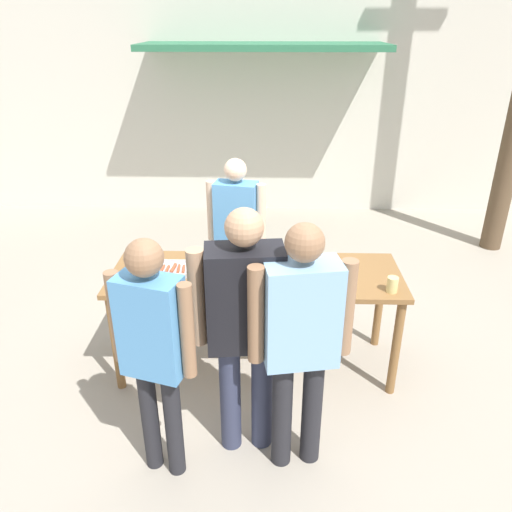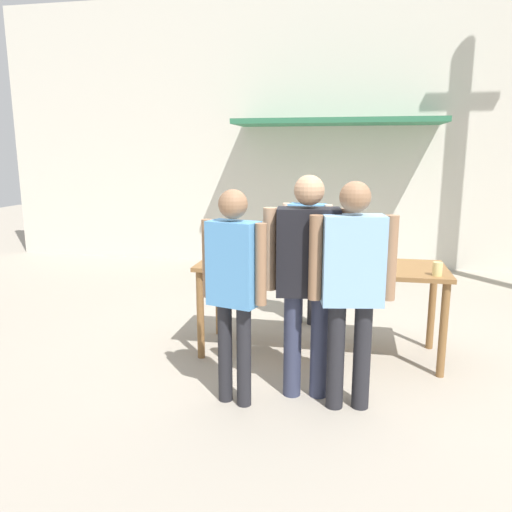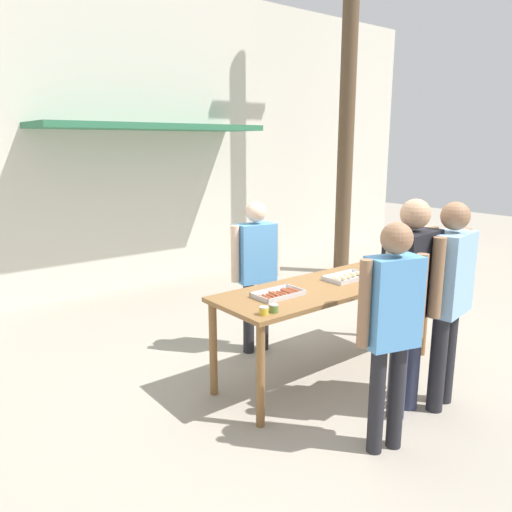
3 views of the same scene
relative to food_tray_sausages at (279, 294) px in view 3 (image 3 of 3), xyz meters
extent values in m
plane|color=#A39989|center=(0.62, -0.01, -0.91)|extent=(24.00, 24.00, 0.00)
cube|color=beige|center=(0.62, 3.99, 1.34)|extent=(12.00, 0.12, 4.50)
cube|color=#2D704C|center=(0.62, 3.44, 1.49)|extent=(3.20, 1.00, 0.08)
cube|color=brown|center=(0.62, -0.01, -0.03)|extent=(2.32, 0.79, 0.04)
cylinder|color=brown|center=(-0.47, -0.34, -0.48)|extent=(0.07, 0.07, 0.86)
cylinder|color=brown|center=(1.72, -0.34, -0.48)|extent=(0.07, 0.07, 0.86)
cylinder|color=brown|center=(-0.47, 0.32, -0.48)|extent=(0.07, 0.07, 0.86)
cylinder|color=brown|center=(1.72, 0.32, -0.48)|extent=(0.07, 0.07, 0.86)
cube|color=silver|center=(0.00, 0.00, -0.01)|extent=(0.43, 0.25, 0.01)
cube|color=silver|center=(0.00, -0.12, 0.01)|extent=(0.43, 0.01, 0.03)
cube|color=silver|center=(0.00, 0.12, 0.01)|extent=(0.43, 0.01, 0.03)
cube|color=silver|center=(-0.21, 0.00, 0.01)|extent=(0.01, 0.25, 0.03)
cube|color=silver|center=(0.21, 0.00, 0.01)|extent=(0.01, 0.25, 0.03)
cylinder|color=#A34C2D|center=(-0.18, -0.01, 0.01)|extent=(0.04, 0.13, 0.03)
cylinder|color=#A34C2D|center=(-0.13, 0.00, 0.00)|extent=(0.03, 0.13, 0.02)
cylinder|color=#A34C2D|center=(-0.09, -0.01, 0.01)|extent=(0.03, 0.11, 0.02)
cylinder|color=#A34C2D|center=(-0.05, 0.01, 0.01)|extent=(0.04, 0.14, 0.03)
cylinder|color=#A34C2D|center=(0.00, 0.00, 0.00)|extent=(0.03, 0.13, 0.02)
cylinder|color=#A34C2D|center=(0.04, 0.00, 0.00)|extent=(0.03, 0.12, 0.02)
cylinder|color=#A34C2D|center=(0.09, 0.00, 0.01)|extent=(0.03, 0.14, 0.03)
cylinder|color=#A34C2D|center=(0.13, 0.01, 0.01)|extent=(0.03, 0.15, 0.03)
cylinder|color=#A34C2D|center=(0.17, -0.01, 0.01)|extent=(0.04, 0.14, 0.03)
cube|color=silver|center=(0.87, 0.00, -0.01)|extent=(0.45, 0.25, 0.01)
cube|color=silver|center=(0.87, -0.12, 0.01)|extent=(0.45, 0.01, 0.03)
cube|color=silver|center=(0.87, 0.12, 0.01)|extent=(0.45, 0.01, 0.03)
cube|color=silver|center=(0.65, 0.00, 0.01)|extent=(0.01, 0.25, 0.03)
cube|color=silver|center=(1.10, 0.00, 0.01)|extent=(0.01, 0.25, 0.03)
ellipsoid|color=beige|center=(0.71, -0.01, 0.02)|extent=(0.07, 0.11, 0.05)
ellipsoid|color=beige|center=(0.79, -0.01, 0.01)|extent=(0.07, 0.12, 0.04)
ellipsoid|color=beige|center=(0.87, 0.00, 0.02)|extent=(0.06, 0.10, 0.04)
ellipsoid|color=beige|center=(0.96, 0.01, 0.02)|extent=(0.06, 0.09, 0.05)
ellipsoid|color=beige|center=(1.04, 0.00, 0.01)|extent=(0.06, 0.11, 0.04)
cylinder|color=gold|center=(-0.40, -0.29, 0.01)|extent=(0.07, 0.07, 0.06)
cylinder|color=#B2B2B7|center=(-0.40, -0.29, 0.05)|extent=(0.07, 0.07, 0.01)
cylinder|color=#567A38|center=(-0.30, -0.29, 0.01)|extent=(0.07, 0.07, 0.06)
cylinder|color=#B2B2B7|center=(-0.30, -0.29, 0.05)|extent=(0.07, 0.07, 0.01)
cylinder|color=#DBC67A|center=(1.64, -0.29, 0.04)|extent=(0.08, 0.08, 0.12)
cylinder|color=#232328|center=(0.32, 0.85, -0.53)|extent=(0.12, 0.12, 0.77)
cylinder|color=#232328|center=(0.50, 0.81, -0.53)|extent=(0.12, 0.12, 0.77)
cube|color=#5193D1|center=(0.41, 0.83, 0.16)|extent=(0.42, 0.28, 0.61)
sphere|color=beige|center=(0.41, 0.83, 0.59)|extent=(0.21, 0.21, 0.21)
cylinder|color=beige|center=(0.18, 0.87, 0.18)|extent=(0.09, 0.09, 0.58)
cylinder|color=beige|center=(0.65, 0.79, 0.18)|extent=(0.09, 0.09, 0.58)
cylinder|color=#232328|center=(0.13, -1.16, -0.51)|extent=(0.11, 0.11, 0.81)
cylinder|color=#232328|center=(-0.04, -1.11, -0.51)|extent=(0.11, 0.11, 0.81)
cube|color=#5193D1|center=(0.04, -1.14, 0.21)|extent=(0.42, 0.30, 0.64)
sphere|color=#936B4C|center=(0.04, -1.14, 0.66)|extent=(0.22, 0.22, 0.22)
cylinder|color=#936B4C|center=(0.26, -1.20, 0.23)|extent=(0.08, 0.08, 0.61)
cylinder|color=#936B4C|center=(-0.18, -1.07, 0.23)|extent=(0.08, 0.08, 0.61)
cylinder|color=#232328|center=(1.02, -1.02, -0.49)|extent=(0.13, 0.13, 0.84)
cylinder|color=#232328|center=(0.82, -1.06, -0.49)|extent=(0.13, 0.13, 0.84)
cube|color=#84B2DB|center=(0.92, -1.04, 0.25)|extent=(0.48, 0.32, 0.66)
sphere|color=#936B4C|center=(0.92, -1.04, 0.72)|extent=(0.23, 0.23, 0.23)
cylinder|color=#936B4C|center=(1.18, -0.99, 0.27)|extent=(0.10, 0.10, 0.63)
cylinder|color=#936B4C|center=(0.65, -1.09, 0.27)|extent=(0.10, 0.10, 0.63)
cylinder|color=#333851|center=(0.68, -0.90, -0.49)|extent=(0.14, 0.14, 0.85)
cylinder|color=#333851|center=(0.47, -0.92, -0.49)|extent=(0.14, 0.14, 0.85)
cube|color=black|center=(0.58, -0.91, 0.28)|extent=(0.50, 0.31, 0.67)
sphere|color=tan|center=(0.58, -0.91, 0.75)|extent=(0.23, 0.23, 0.23)
cylinder|color=tan|center=(0.87, -0.88, 0.29)|extent=(0.11, 0.11, 0.64)
cylinder|color=tan|center=(0.29, -0.94, 0.29)|extent=(0.11, 0.11, 0.64)
cylinder|color=brown|center=(3.65, 2.54, 2.11)|extent=(0.26, 0.26, 6.04)
camera|label=1|loc=(0.72, -3.54, 1.83)|focal=35.00mm
camera|label=2|loc=(0.90, -4.67, 1.03)|focal=35.00mm
camera|label=3|loc=(-2.71, -3.10, 1.28)|focal=35.00mm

